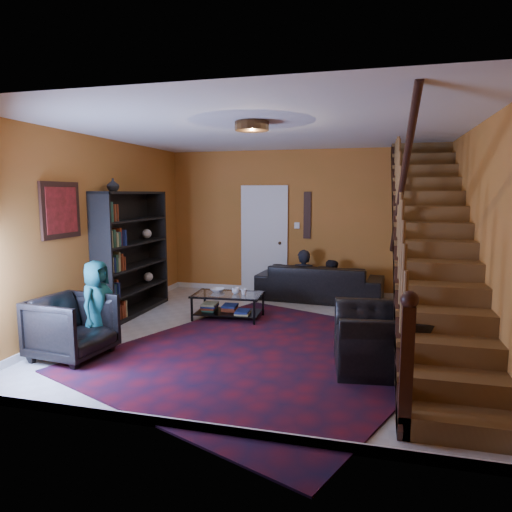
{
  "coord_description": "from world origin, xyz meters",
  "views": [
    {
      "loc": [
        1.42,
        -6.05,
        1.97
      ],
      "look_at": [
        -0.26,
        0.4,
        1.05
      ],
      "focal_mm": 32.0,
      "sensor_mm": 36.0,
      "label": 1
    }
  ],
  "objects_px": {
    "armchair_right": "(378,339)",
    "coffee_table": "(228,305)",
    "sofa": "(319,282)",
    "bookshelf": "(133,255)",
    "armchair_left": "(72,327)"
  },
  "relations": [
    {
      "from": "bookshelf",
      "to": "armchair_left",
      "type": "bearing_deg",
      "value": -80.33
    },
    {
      "from": "bookshelf",
      "to": "coffee_table",
      "type": "relative_size",
      "value": 1.82
    },
    {
      "from": "armchair_left",
      "to": "armchair_right",
      "type": "xyz_separation_m",
      "value": [
        3.55,
        0.55,
        -0.03
      ]
    },
    {
      "from": "armchair_left",
      "to": "armchair_right",
      "type": "distance_m",
      "value": 3.59
    },
    {
      "from": "bookshelf",
      "to": "sofa",
      "type": "distance_m",
      "value": 3.39
    },
    {
      "from": "armchair_left",
      "to": "coffee_table",
      "type": "distance_m",
      "value": 2.47
    },
    {
      "from": "bookshelf",
      "to": "sofa",
      "type": "height_order",
      "value": "bookshelf"
    },
    {
      "from": "coffee_table",
      "to": "armchair_left",
      "type": "bearing_deg",
      "value": -120.95
    },
    {
      "from": "sofa",
      "to": "coffee_table",
      "type": "relative_size",
      "value": 2.07
    },
    {
      "from": "armchair_right",
      "to": "armchair_left",
      "type": "bearing_deg",
      "value": -88.25
    },
    {
      "from": "sofa",
      "to": "bookshelf",
      "type": "bearing_deg",
      "value": 35.21
    },
    {
      "from": "armchair_right",
      "to": "coffee_table",
      "type": "relative_size",
      "value": 0.97
    },
    {
      "from": "sofa",
      "to": "coffee_table",
      "type": "height_order",
      "value": "sofa"
    },
    {
      "from": "armchair_left",
      "to": "coffee_table",
      "type": "xyz_separation_m",
      "value": [
        1.27,
        2.12,
        -0.15
      ]
    },
    {
      "from": "sofa",
      "to": "armchair_left",
      "type": "distance_m",
      "value": 4.54
    }
  ]
}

